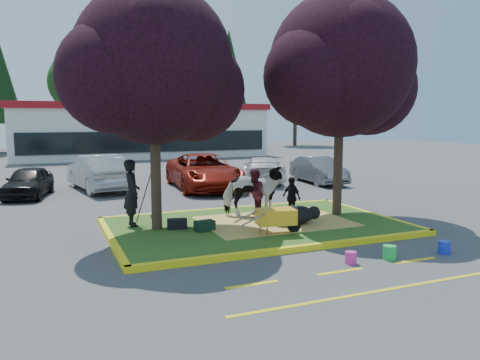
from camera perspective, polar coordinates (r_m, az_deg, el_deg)
name	(u,v)px	position (r m, az deg, el deg)	size (l,w,h in m)	color
ground	(256,228)	(13.60, 1.96, -5.91)	(90.00, 90.00, 0.00)	#424244
median_island	(256,226)	(13.59, 1.97, -5.60)	(8.00, 5.00, 0.15)	#2E541A
curb_near	(301,248)	(11.36, 7.44, -8.26)	(8.30, 0.16, 0.15)	yellow
curb_far	(224,210)	(15.92, -1.91, -3.66)	(8.30, 0.16, 0.15)	yellow
curb_left	(111,240)	(12.50, -15.44, -7.02)	(0.16, 5.30, 0.15)	yellow
curb_right	(371,215)	(15.69, 15.68, -4.10)	(0.16, 5.30, 0.15)	yellow
straw_bedding	(275,221)	(13.82, 4.24, -5.05)	(4.20, 3.00, 0.01)	#EDC461
tree_purple_left	(154,72)	(12.77, -10.40, 12.81)	(5.06, 4.20, 6.51)	black
tree_purple_right	(341,72)	(14.91, 12.27, 12.75)	(5.30, 4.40, 6.82)	black
fire_lane_stripe_a	(252,285)	(9.14, 1.50, -12.63)	(1.10, 0.12, 0.01)	yellow
fire_lane_stripe_b	(340,272)	(10.08, 12.12, -10.86)	(1.10, 0.12, 0.01)	yellow
fire_lane_stripe_c	(415,260)	(11.30, 20.60, -9.16)	(1.10, 0.12, 0.01)	yellow
fire_lane_long	(378,291)	(9.18, 16.50, -12.86)	(6.00, 0.10, 0.01)	yellow
retail_building	(140,130)	(40.72, -12.05, 6.03)	(20.40, 8.40, 4.40)	silver
treeline	(113,73)	(50.31, -15.18, 12.42)	(46.58, 7.80, 14.63)	black
cow	(254,191)	(14.25, 1.74, -1.37)	(0.87, 1.91, 1.61)	white
calf	(294,215)	(13.39, 6.61, -4.30)	(1.27, 0.72, 0.55)	black
handler	(132,193)	(13.43, -13.05, -1.53)	(0.69, 0.45, 1.88)	black
visitor_a	(254,194)	(14.22, 1.74, -1.67)	(0.72, 0.56, 1.48)	#3F121B
visitor_b	(291,197)	(14.31, 6.27, -2.11)	(0.73, 0.31, 1.25)	black
wheelbarrow	(276,217)	(12.22, 4.42, -4.51)	(1.79, 0.74, 0.67)	black
gear_bag_dark	(177,224)	(12.99, -7.67, -5.32)	(0.53, 0.29, 0.27)	black
gear_bag_green	(205,226)	(12.69, -4.33, -5.57)	(0.51, 0.32, 0.27)	black
bucket_green	(389,252)	(11.16, 17.76, -8.42)	(0.30, 0.30, 0.32)	green
bucket_pink	(351,258)	(10.62, 13.36, -9.21)	(0.25, 0.25, 0.27)	#D83099
bucket_blue	(444,247)	(12.07, 23.65, -7.54)	(0.28, 0.28, 0.30)	#1B33DA
car_black	(28,182)	(20.76, -24.38, -0.20)	(1.46, 3.62, 1.23)	black
car_silver	(98,172)	(21.61, -16.90, 0.89)	(1.68, 4.81, 1.59)	#999BA0
car_red	(204,171)	(21.19, -4.44, 1.06)	(2.63, 5.71, 1.59)	maroon
car_white	(262,170)	(23.28, 2.76, 1.27)	(1.79, 4.41, 1.28)	silver
car_grey	(318,170)	(23.33, 9.54, 1.21)	(1.37, 3.94, 1.30)	#5C5D64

